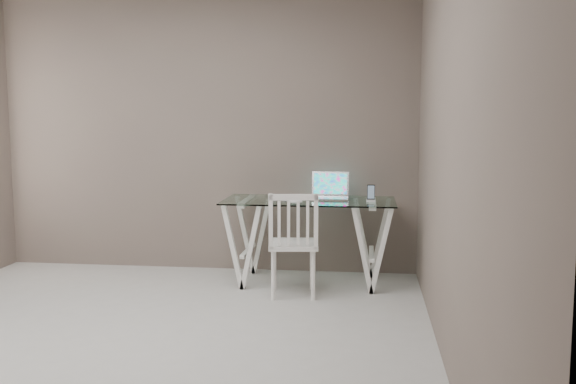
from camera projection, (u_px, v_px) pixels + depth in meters
name	position (u px, v px, depth m)	size (l,w,h in m)	color
room	(104.00, 77.00, 3.87)	(4.50, 4.52, 2.71)	#AFADA8
desk	(309.00, 241.00, 5.66)	(1.50, 0.70, 0.75)	silver
chair	(293.00, 240.00, 5.21)	(0.44, 0.44, 0.87)	white
laptop	(330.00, 192.00, 5.73)	(0.33, 0.30, 0.23)	silver
keyboard	(287.00, 200.00, 5.57)	(0.27, 0.11, 0.01)	silver
mouse	(295.00, 201.00, 5.38)	(0.12, 0.07, 0.04)	white
phone_dock	(371.00, 197.00, 5.51)	(0.08, 0.08, 0.15)	white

